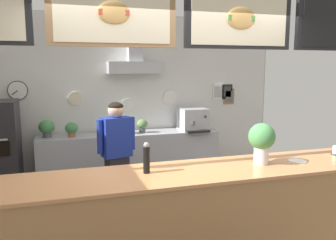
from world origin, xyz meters
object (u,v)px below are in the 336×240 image
object	(u,v)px
potted_sage	(122,125)
condiment_plate	(297,161)
espresso_machine	(193,119)
basil_vase	(262,141)
potted_thyme	(47,128)
potted_rosemary	(142,125)
potted_basil	(72,129)
pepper_grinder	(146,158)
shop_worker	(117,155)

from	to	relation	value
potted_sage	condiment_plate	world-z (taller)	potted_sage
espresso_machine	basil_vase	distance (m)	2.81
potted_thyme	potted_rosemary	xyz separation A→B (m)	(1.53, -0.06, -0.02)
potted_thyme	potted_rosemary	size ratio (longest dim) A/B	1.21
potted_rosemary	condiment_plate	xyz separation A→B (m)	(0.96, -2.81, 0.03)
potted_sage	condiment_plate	bearing A→B (deg)	-65.12
condiment_plate	basil_vase	size ratio (longest dim) A/B	0.44
potted_thyme	potted_sage	xyz separation A→B (m)	(1.19, -0.07, 0.00)
potted_basil	potted_rosemary	bearing A→B (deg)	0.34
espresso_machine	potted_rosemary	bearing A→B (deg)	179.95
potted_basil	potted_thyme	bearing A→B (deg)	169.55
espresso_machine	basil_vase	world-z (taller)	basil_vase
pepper_grinder	condiment_plate	bearing A→B (deg)	-2.73
shop_worker	pepper_grinder	world-z (taller)	shop_worker
shop_worker	potted_rosemary	size ratio (longest dim) A/B	6.68
potted_rosemary	potted_basil	bearing A→B (deg)	-179.66
espresso_machine	pepper_grinder	xyz separation A→B (m)	(-1.50, -2.74, 0.11)
potted_sage	basil_vase	distance (m)	2.93
espresso_machine	potted_sage	bearing A→B (deg)	-179.88
shop_worker	potted_rosemary	bearing A→B (deg)	-130.68
potted_thyme	condiment_plate	bearing A→B (deg)	-49.09
potted_thyme	potted_rosemary	distance (m)	1.53
pepper_grinder	espresso_machine	bearing A→B (deg)	61.36
potted_basil	pepper_grinder	size ratio (longest dim) A/B	0.82
potted_basil	condiment_plate	size ratio (longest dim) A/B	1.31
potted_basil	basil_vase	distance (m)	3.27
potted_sage	condiment_plate	size ratio (longest dim) A/B	1.56
basil_vase	espresso_machine	bearing A→B (deg)	82.76
pepper_grinder	potted_thyme	bearing A→B (deg)	108.75
shop_worker	potted_sage	bearing A→B (deg)	-116.69
potted_thyme	condiment_plate	size ratio (longest dim) A/B	1.58
potted_thyme	potted_basil	bearing A→B (deg)	-10.45
potted_sage	basil_vase	world-z (taller)	basil_vase
basil_vase	potted_thyme	bearing A→B (deg)	126.37
potted_thyme	potted_basil	world-z (taller)	potted_thyme
shop_worker	potted_sage	size ratio (longest dim) A/B	5.60
shop_worker	pepper_grinder	size ratio (longest dim) A/B	5.47
shop_worker	potted_rosemary	world-z (taller)	shop_worker
potted_rosemary	condiment_plate	world-z (taller)	potted_rosemary
condiment_plate	pepper_grinder	distance (m)	1.55
shop_worker	espresso_machine	bearing A→B (deg)	-155.13
espresso_machine	condiment_plate	bearing A→B (deg)	-89.07
espresso_machine	potted_thyme	distance (m)	2.45
espresso_machine	potted_sage	distance (m)	1.26
potted_thyme	espresso_machine	bearing A→B (deg)	-1.49
potted_sage	basil_vase	bearing A→B (deg)	-71.96
potted_rosemary	potted_basil	size ratio (longest dim) A/B	1.00
espresso_machine	pepper_grinder	world-z (taller)	pepper_grinder
potted_thyme	basil_vase	size ratio (longest dim) A/B	0.69
espresso_machine	shop_worker	bearing A→B (deg)	-141.31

